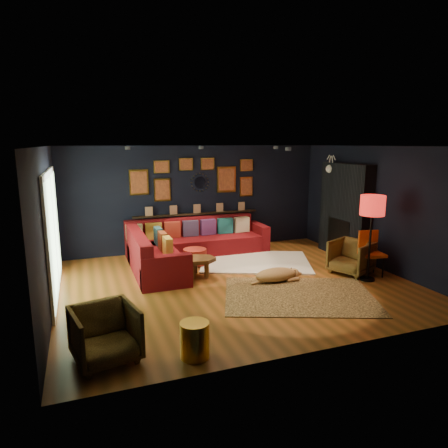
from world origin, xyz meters
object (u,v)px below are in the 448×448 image
object	(u,v)px
orange_chair	(370,249)
armchair_left	(105,332)
coffee_table	(198,262)
dog	(276,272)
sectional	(182,247)
floor_lamp	(372,209)
armchair_right	(351,255)
pouf	(195,256)
gold_stool	(195,340)

from	to	relation	value
orange_chair	armchair_left	bearing A→B (deg)	-155.05
coffee_table	dog	xyz separation A→B (m)	(1.35, -0.78, -0.13)
sectional	floor_lamp	size ratio (longest dim) A/B	2.02
armchair_right	pouf	bearing A→B (deg)	-144.26
coffee_table	floor_lamp	distance (m)	3.53
armchair_right	floor_lamp	world-z (taller)	floor_lamp
coffee_table	orange_chair	world-z (taller)	orange_chair
armchair_left	orange_chair	size ratio (longest dim) A/B	0.85
armchair_right	dog	world-z (taller)	armchair_right
sectional	orange_chair	bearing A→B (deg)	-33.71
pouf	dog	world-z (taller)	dog
floor_lamp	sectional	bearing A→B (deg)	140.94
pouf	armchair_left	bearing A→B (deg)	-121.68
armchair_left	gold_stool	distance (m)	1.10
floor_lamp	armchair_right	bearing A→B (deg)	96.07
sectional	dog	bearing A→B (deg)	-55.85
sectional	armchair_right	bearing A→B (deg)	-33.88
armchair_right	orange_chair	size ratio (longest dim) A/B	0.84
armchair_right	orange_chair	world-z (taller)	orange_chair
sectional	coffee_table	bearing A→B (deg)	-89.33
floor_lamp	pouf	bearing A→B (deg)	144.27
armchair_left	armchair_right	world-z (taller)	armchair_left
pouf	dog	bearing A→B (deg)	-53.45
armchair_right	sectional	bearing A→B (deg)	-148.52
armchair_left	dog	xyz separation A→B (m)	(3.30, 1.85, -0.19)
armchair_right	floor_lamp	size ratio (longest dim) A/B	0.45
sectional	armchair_left	world-z (taller)	sectional
sectional	pouf	xyz separation A→B (m)	(0.19, -0.42, -0.12)
sectional	armchair_left	size ratio (longest dim) A/B	4.44
floor_lamp	orange_chair	bearing A→B (deg)	46.52
sectional	coffee_table	xyz separation A→B (m)	(0.01, -1.23, 0.01)
dog	armchair_right	bearing A→B (deg)	-1.93
coffee_table	pouf	bearing A→B (deg)	78.10
pouf	armchair_left	distance (m)	4.04
pouf	armchair_right	bearing A→B (deg)	-29.62
orange_chair	dog	world-z (taller)	orange_chair
armchair_left	dog	world-z (taller)	armchair_left
orange_chair	floor_lamp	world-z (taller)	floor_lamp
dog	floor_lamp	bearing A→B (deg)	-16.79
dog	armchair_left	bearing A→B (deg)	-151.00
gold_stool	pouf	bearing A→B (deg)	74.04
coffee_table	orange_chair	distance (m)	3.52
coffee_table	floor_lamp	xyz separation A→B (m)	(3.10, -1.29, 1.09)
gold_stool	floor_lamp	size ratio (longest dim) A/B	0.28
orange_chair	dog	bearing A→B (deg)	-178.78
pouf	gold_stool	distance (m)	3.89
armchair_left	orange_chair	xyz separation A→B (m)	(5.31, 1.61, 0.15)
armchair_right	gold_stool	bearing A→B (deg)	-86.62
pouf	floor_lamp	bearing A→B (deg)	-35.73
coffee_table	gold_stool	bearing A→B (deg)	-107.05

